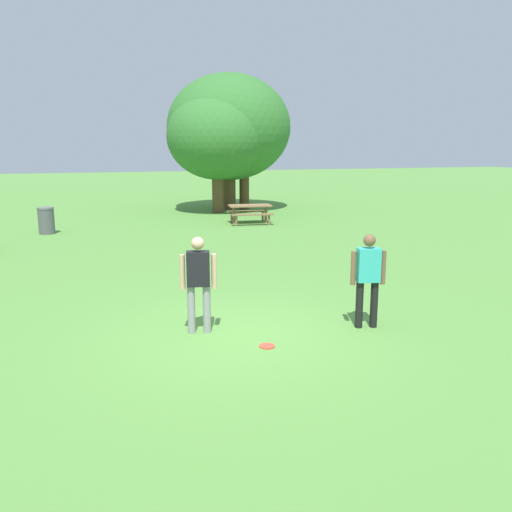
# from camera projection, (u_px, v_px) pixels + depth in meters

# --- Properties ---
(ground_plane) EXTENTS (120.00, 120.00, 0.00)m
(ground_plane) POSITION_uv_depth(u_px,v_px,m) (235.00, 334.00, 8.86)
(ground_plane) COLOR #568E3D
(person_thrower) EXTENTS (0.60, 0.30, 1.64)m
(person_thrower) POSITION_uv_depth(u_px,v_px,m) (368.00, 275.00, 9.02)
(person_thrower) COLOR black
(person_thrower) RESTS_ON ground
(person_catcher) EXTENTS (0.60, 0.30, 1.64)m
(person_catcher) POSITION_uv_depth(u_px,v_px,m) (198.00, 279.00, 8.75)
(person_catcher) COLOR gray
(person_catcher) RESTS_ON ground
(frisbee) EXTENTS (0.25, 0.25, 0.03)m
(frisbee) POSITION_uv_depth(u_px,v_px,m) (267.00, 346.00, 8.30)
(frisbee) COLOR #E04733
(frisbee) RESTS_ON ground
(picnic_table_far) EXTENTS (1.86, 1.61, 0.77)m
(picnic_table_far) POSITION_uv_depth(u_px,v_px,m) (250.00, 210.00, 21.49)
(picnic_table_far) COLOR olive
(picnic_table_far) RESTS_ON ground
(trash_can_further_along) EXTENTS (0.59, 0.59, 0.96)m
(trash_can_further_along) POSITION_uv_depth(u_px,v_px,m) (46.00, 221.00, 18.98)
(trash_can_further_along) COLOR #515156
(trash_can_further_along) RESTS_ON ground
(tree_tall_left) EXTENTS (4.67, 4.67, 5.53)m
(tree_tall_left) POSITION_uv_depth(u_px,v_px,m) (217.00, 137.00, 24.61)
(tree_tall_left) COLOR brown
(tree_tall_left) RESTS_ON ground
(tree_broad_center) EXTENTS (5.99, 5.99, 6.56)m
(tree_broad_center) POSITION_uv_depth(u_px,v_px,m) (229.00, 127.00, 25.70)
(tree_broad_center) COLOR brown
(tree_broad_center) RESTS_ON ground
(tree_far_right) EXTENTS (3.21, 3.21, 5.58)m
(tree_far_right) POSITION_uv_depth(u_px,v_px,m) (244.00, 125.00, 25.89)
(tree_far_right) COLOR brown
(tree_far_right) RESTS_ON ground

